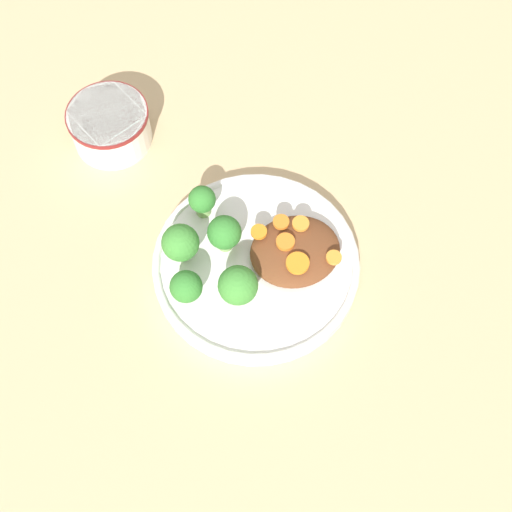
# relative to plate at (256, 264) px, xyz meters

# --- Properties ---
(ground_plane) EXTENTS (4.00, 4.00, 0.00)m
(ground_plane) POSITION_rel_plate_xyz_m (0.00, 0.00, -0.01)
(ground_plane) COLOR tan
(plate) EXTENTS (0.25, 0.25, 0.02)m
(plate) POSITION_rel_plate_xyz_m (0.00, 0.00, 0.00)
(plate) COLOR white
(plate) RESTS_ON ground_plane
(dip_bowl) EXTENTS (0.11, 0.11, 0.05)m
(dip_bowl) POSITION_rel_plate_xyz_m (0.12, -0.25, 0.02)
(dip_bowl) COLOR white
(dip_bowl) RESTS_ON ground_plane
(stew_mound) EXTENTS (0.11, 0.10, 0.03)m
(stew_mound) POSITION_rel_plate_xyz_m (-0.05, 0.01, 0.02)
(stew_mound) COLOR brown
(stew_mound) RESTS_ON plate
(broccoli_floret_0) EXTENTS (0.04, 0.04, 0.05)m
(broccoli_floret_0) POSITION_rel_plate_xyz_m (0.03, -0.03, 0.04)
(broccoli_floret_0) COLOR #7FA85B
(broccoli_floret_0) RESTS_ON plate
(broccoli_floret_1) EXTENTS (0.05, 0.05, 0.06)m
(broccoli_floret_1) POSITION_rel_plate_xyz_m (0.03, 0.04, 0.04)
(broccoli_floret_1) COLOR #759E51
(broccoli_floret_1) RESTS_ON plate
(broccoli_floret_2) EXTENTS (0.04, 0.04, 0.06)m
(broccoli_floret_2) POSITION_rel_plate_xyz_m (0.08, -0.03, 0.04)
(broccoli_floret_2) COLOR #7FA85B
(broccoli_floret_2) RESTS_ON plate
(broccoli_floret_3) EXTENTS (0.03, 0.03, 0.05)m
(broccoli_floret_3) POSITION_rel_plate_xyz_m (0.04, -0.09, 0.03)
(broccoli_floret_3) COLOR #7FA85B
(broccoli_floret_3) RESTS_ON plate
(broccoli_floret_4) EXTENTS (0.04, 0.04, 0.05)m
(broccoli_floret_4) POSITION_rel_plate_xyz_m (0.09, 0.02, 0.04)
(broccoli_floret_4) COLOR #7FA85B
(broccoli_floret_4) RESTS_ON plate
(carrot_slice_0) EXTENTS (0.02, 0.02, 0.01)m
(carrot_slice_0) POSITION_rel_plate_xyz_m (-0.04, 0.00, 0.04)
(carrot_slice_0) COLOR orange
(carrot_slice_0) RESTS_ON stew_mound
(carrot_slice_1) EXTENTS (0.03, 0.03, 0.01)m
(carrot_slice_1) POSITION_rel_plate_xyz_m (-0.04, 0.03, 0.03)
(carrot_slice_1) COLOR orange
(carrot_slice_1) RESTS_ON stew_mound
(carrot_slice_2) EXTENTS (0.02, 0.02, 0.00)m
(carrot_slice_2) POSITION_rel_plate_xyz_m (-0.04, -0.03, 0.03)
(carrot_slice_2) COLOR orange
(carrot_slice_2) RESTS_ON stew_mound
(carrot_slice_3) EXTENTS (0.02, 0.02, 0.00)m
(carrot_slice_3) POSITION_rel_plate_xyz_m (-0.06, -0.02, 0.03)
(carrot_slice_3) COLOR orange
(carrot_slice_3) RESTS_ON stew_mound
(carrot_slice_4) EXTENTS (0.02, 0.02, 0.00)m
(carrot_slice_4) POSITION_rel_plate_xyz_m (-0.01, -0.02, 0.03)
(carrot_slice_4) COLOR orange
(carrot_slice_4) RESTS_ON stew_mound
(carrot_slice_5) EXTENTS (0.02, 0.02, 0.00)m
(carrot_slice_5) POSITION_rel_plate_xyz_m (-0.08, 0.04, 0.03)
(carrot_slice_5) COLOR orange
(carrot_slice_5) RESTS_ON stew_mound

